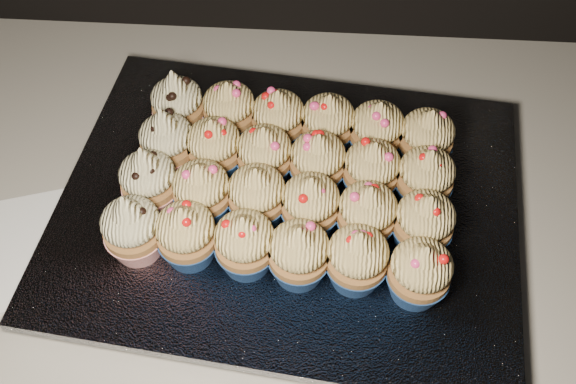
% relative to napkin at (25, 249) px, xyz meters
% --- Properties ---
extents(cabinet, '(2.40, 0.60, 0.86)m').
position_rel_napkin_xyz_m(cabinet, '(0.13, 0.10, -0.47)').
color(cabinet, black).
rests_on(cabinet, ground).
extents(worktop, '(2.44, 0.64, 0.04)m').
position_rel_napkin_xyz_m(worktop, '(0.13, 0.10, -0.02)').
color(worktop, beige).
rests_on(worktop, cabinet).
extents(napkin, '(0.19, 0.19, 0.00)m').
position_rel_napkin_xyz_m(napkin, '(0.00, 0.00, 0.00)').
color(napkin, white).
rests_on(napkin, worktop).
extents(baking_tray, '(0.51, 0.41, 0.02)m').
position_rel_napkin_xyz_m(baking_tray, '(0.29, 0.06, 0.01)').
color(baking_tray, black).
rests_on(baking_tray, worktop).
extents(foil_lining, '(0.55, 0.45, 0.01)m').
position_rel_napkin_xyz_m(foil_lining, '(0.29, 0.06, 0.03)').
color(foil_lining, silver).
rests_on(foil_lining, baking_tray).
extents(cupcake_0, '(0.06, 0.06, 0.10)m').
position_rel_napkin_xyz_m(cupcake_0, '(0.14, -0.01, 0.07)').
color(cupcake_0, '#A91719').
rests_on(cupcake_0, foil_lining).
extents(cupcake_1, '(0.06, 0.06, 0.08)m').
position_rel_napkin_xyz_m(cupcake_1, '(0.19, -0.01, 0.07)').
color(cupcake_1, navy).
rests_on(cupcake_1, foil_lining).
extents(cupcake_2, '(0.06, 0.06, 0.08)m').
position_rel_napkin_xyz_m(cupcake_2, '(0.25, -0.02, 0.07)').
color(cupcake_2, navy).
rests_on(cupcake_2, foil_lining).
extents(cupcake_3, '(0.06, 0.06, 0.08)m').
position_rel_napkin_xyz_m(cupcake_3, '(0.31, -0.03, 0.07)').
color(cupcake_3, navy).
rests_on(cupcake_3, foil_lining).
extents(cupcake_4, '(0.06, 0.06, 0.08)m').
position_rel_napkin_xyz_m(cupcake_4, '(0.37, -0.03, 0.07)').
color(cupcake_4, navy).
rests_on(cupcake_4, foil_lining).
extents(cupcake_5, '(0.06, 0.06, 0.08)m').
position_rel_napkin_xyz_m(cupcake_5, '(0.43, -0.04, 0.07)').
color(cupcake_5, navy).
rests_on(cupcake_5, foil_lining).
extents(cupcake_6, '(0.06, 0.06, 0.10)m').
position_rel_napkin_xyz_m(cupcake_6, '(0.14, 0.05, 0.07)').
color(cupcake_6, '#A91719').
rests_on(cupcake_6, foil_lining).
extents(cupcake_7, '(0.06, 0.06, 0.08)m').
position_rel_napkin_xyz_m(cupcake_7, '(0.20, 0.04, 0.07)').
color(cupcake_7, navy).
rests_on(cupcake_7, foil_lining).
extents(cupcake_8, '(0.06, 0.06, 0.08)m').
position_rel_napkin_xyz_m(cupcake_8, '(0.26, 0.04, 0.07)').
color(cupcake_8, navy).
rests_on(cupcake_8, foil_lining).
extents(cupcake_9, '(0.06, 0.06, 0.08)m').
position_rel_napkin_xyz_m(cupcake_9, '(0.32, 0.03, 0.07)').
color(cupcake_9, navy).
rests_on(cupcake_9, foil_lining).
extents(cupcake_10, '(0.06, 0.06, 0.08)m').
position_rel_napkin_xyz_m(cupcake_10, '(0.38, 0.02, 0.07)').
color(cupcake_10, navy).
rests_on(cupcake_10, foil_lining).
extents(cupcake_11, '(0.06, 0.06, 0.08)m').
position_rel_napkin_xyz_m(cupcake_11, '(0.43, 0.02, 0.07)').
color(cupcake_11, navy).
rests_on(cupcake_11, foil_lining).
extents(cupcake_12, '(0.06, 0.06, 0.10)m').
position_rel_napkin_xyz_m(cupcake_12, '(0.15, 0.11, 0.07)').
color(cupcake_12, '#A91719').
rests_on(cupcake_12, foil_lining).
extents(cupcake_13, '(0.06, 0.06, 0.08)m').
position_rel_napkin_xyz_m(cupcake_13, '(0.21, 0.10, 0.07)').
color(cupcake_13, navy).
rests_on(cupcake_13, foil_lining).
extents(cupcake_14, '(0.06, 0.06, 0.08)m').
position_rel_napkin_xyz_m(cupcake_14, '(0.26, 0.10, 0.07)').
color(cupcake_14, navy).
rests_on(cupcake_14, foil_lining).
extents(cupcake_15, '(0.06, 0.06, 0.08)m').
position_rel_napkin_xyz_m(cupcake_15, '(0.32, 0.09, 0.07)').
color(cupcake_15, navy).
rests_on(cupcake_15, foil_lining).
extents(cupcake_16, '(0.06, 0.06, 0.08)m').
position_rel_napkin_xyz_m(cupcake_16, '(0.38, 0.08, 0.07)').
color(cupcake_16, navy).
rests_on(cupcake_16, foil_lining).
extents(cupcake_17, '(0.06, 0.06, 0.08)m').
position_rel_napkin_xyz_m(cupcake_17, '(0.44, 0.08, 0.07)').
color(cupcake_17, navy).
rests_on(cupcake_17, foil_lining).
extents(cupcake_18, '(0.06, 0.06, 0.10)m').
position_rel_napkin_xyz_m(cupcake_18, '(0.16, 0.16, 0.07)').
color(cupcake_18, '#A91719').
rests_on(cupcake_18, foil_lining).
extents(cupcake_19, '(0.06, 0.06, 0.08)m').
position_rel_napkin_xyz_m(cupcake_19, '(0.22, 0.16, 0.07)').
color(cupcake_19, navy).
rests_on(cupcake_19, foil_lining).
extents(cupcake_20, '(0.06, 0.06, 0.08)m').
position_rel_napkin_xyz_m(cupcake_20, '(0.28, 0.15, 0.07)').
color(cupcake_20, navy).
rests_on(cupcake_20, foil_lining).
extents(cupcake_21, '(0.06, 0.06, 0.08)m').
position_rel_napkin_xyz_m(cupcake_21, '(0.33, 0.15, 0.07)').
color(cupcake_21, navy).
rests_on(cupcake_21, foil_lining).
extents(cupcake_22, '(0.06, 0.06, 0.08)m').
position_rel_napkin_xyz_m(cupcake_22, '(0.39, 0.14, 0.07)').
color(cupcake_22, navy).
rests_on(cupcake_22, foil_lining).
extents(cupcake_23, '(0.06, 0.06, 0.08)m').
position_rel_napkin_xyz_m(cupcake_23, '(0.44, 0.13, 0.07)').
color(cupcake_23, navy).
rests_on(cupcake_23, foil_lining).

